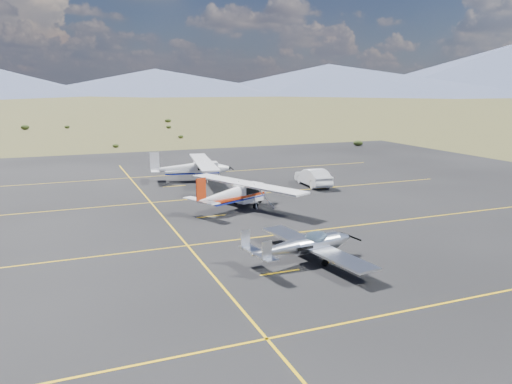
{
  "coord_description": "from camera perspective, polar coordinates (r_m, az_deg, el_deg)",
  "views": [
    {
      "loc": [
        -12.17,
        -23.38,
        8.48
      ],
      "look_at": [
        -0.12,
        6.67,
        1.6
      ],
      "focal_mm": 35.0,
      "sensor_mm": 36.0,
      "label": 1
    }
  ],
  "objects": [
    {
      "name": "aircraft_cessna",
      "position": [
        34.95,
        -2.28,
        -0.09
      ],
      "size": [
        7.58,
        9.99,
        2.63
      ],
      "rotation": [
        0.0,
        0.0,
        0.43
      ],
      "color": "white",
      "rests_on": "apron"
    },
    {
      "name": "aircraft_low_wing",
      "position": [
        24.74,
        5.64,
        -6.06
      ],
      "size": [
        5.84,
        8.08,
        1.75
      ],
      "rotation": [
        0.0,
        0.0,
        0.15
      ],
      "color": "silver",
      "rests_on": "apron"
    },
    {
      "name": "apron",
      "position": [
        33.8,
        -0.03,
        -2.53
      ],
      "size": [
        72.0,
        72.0,
        0.02
      ],
      "primitive_type": "cube",
      "color": "black",
      "rests_on": "ground"
    },
    {
      "name": "ground",
      "position": [
        27.68,
        5.4,
        -5.89
      ],
      "size": [
        1600.0,
        1600.0,
        0.0
      ],
      "primitive_type": "plane",
      "color": "#383D1C",
      "rests_on": "ground"
    },
    {
      "name": "sedan",
      "position": [
        43.48,
        6.55,
        1.71
      ],
      "size": [
        1.88,
        4.7,
        1.52
      ],
      "primitive_type": "imported",
      "rotation": [
        0.0,
        0.0,
        3.08
      ],
      "color": "white",
      "rests_on": "apron"
    },
    {
      "name": "aircraft_plain",
      "position": [
        45.84,
        -7.36,
        2.77
      ],
      "size": [
        6.53,
        10.78,
        2.72
      ],
      "rotation": [
        0.0,
        0.0,
        -0.16
      ],
      "color": "white",
      "rests_on": "apron"
    }
  ]
}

